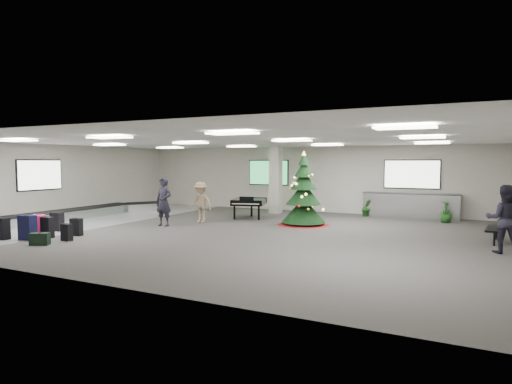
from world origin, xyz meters
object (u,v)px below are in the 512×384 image
at_px(bench, 500,225).
at_px(traveler_a, 164,202).
at_px(baggage_carousel, 78,214).
at_px(traveler_b, 201,202).
at_px(christmas_tree, 303,200).
at_px(grand_piano, 249,202).
at_px(service_counter, 410,205).
at_px(potted_plant_left, 366,208).
at_px(pink_suitcase, 40,226).
at_px(traveler_bench, 504,219).
at_px(potted_plant_right, 446,212).

relative_size(bench, traveler_a, 0.84).
relative_size(baggage_carousel, traveler_b, 5.89).
relative_size(christmas_tree, bench, 1.84).
height_order(baggage_carousel, bench, bench).
bearing_deg(grand_piano, bench, -27.45).
distance_m(baggage_carousel, service_counter, 14.50).
bearing_deg(potted_plant_left, baggage_carousel, -150.18).
xyz_separation_m(pink_suitcase, bench, (13.42, 5.39, 0.18)).
height_order(baggage_carousel, traveler_bench, traveler_bench).
distance_m(grand_piano, traveler_a, 3.97).
height_order(traveler_bench, potted_plant_right, traveler_bench).
bearing_deg(grand_piano, christmas_tree, -33.56).
bearing_deg(service_counter, traveler_b, -144.09).
relative_size(grand_piano, potted_plant_right, 2.36).
bearing_deg(traveler_a, baggage_carousel, 177.53).
distance_m(pink_suitcase, bench, 14.46).
bearing_deg(traveler_a, potted_plant_left, 43.66).
height_order(service_counter, bench, service_counter).
relative_size(traveler_b, potted_plant_left, 2.18).
bearing_deg(potted_plant_right, traveler_b, -154.12).
height_order(bench, traveler_a, traveler_a).
bearing_deg(pink_suitcase, traveler_b, 79.65).
relative_size(service_counter, traveler_b, 2.46).
bearing_deg(potted_plant_left, christmas_tree, -113.81).
distance_m(service_counter, bench, 5.97).
relative_size(service_counter, pink_suitcase, 5.40).
bearing_deg(traveler_b, christmas_tree, 20.42).
bearing_deg(traveler_bench, christmas_tree, -23.27).
relative_size(baggage_carousel, traveler_bench, 5.29).
bearing_deg(traveler_a, traveler_bench, -1.21).
bearing_deg(traveler_a, grand_piano, 60.33).
xyz_separation_m(traveler_bench, potted_plant_right, (-1.61, 5.67, -0.49)).
height_order(christmas_tree, traveler_a, christmas_tree).
xyz_separation_m(christmas_tree, potted_plant_left, (1.65, 3.75, -0.61)).
relative_size(baggage_carousel, grand_piano, 4.77).
bearing_deg(grand_piano, traveler_a, -134.75).
distance_m(traveler_b, traveler_bench, 10.60).
bearing_deg(potted_plant_right, bench, -68.01).
bearing_deg(baggage_carousel, christmas_tree, 15.35).
xyz_separation_m(grand_piano, potted_plant_right, (7.77, 2.26, -0.27)).
bearing_deg(traveler_bench, potted_plant_right, -76.08).
bearing_deg(bench, grand_piano, 175.06).
xyz_separation_m(baggage_carousel, traveler_a, (4.69, -0.07, 0.71)).
distance_m(traveler_a, traveler_b, 1.61).
bearing_deg(traveler_b, pink_suitcase, -116.11).
bearing_deg(bench, traveler_b, -172.68).
xyz_separation_m(grand_piano, potted_plant_left, (4.47, 2.89, -0.33)).
bearing_deg(baggage_carousel, potted_plant_left, 29.82).
height_order(baggage_carousel, grand_piano, grand_piano).
relative_size(christmas_tree, grand_piano, 1.42).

